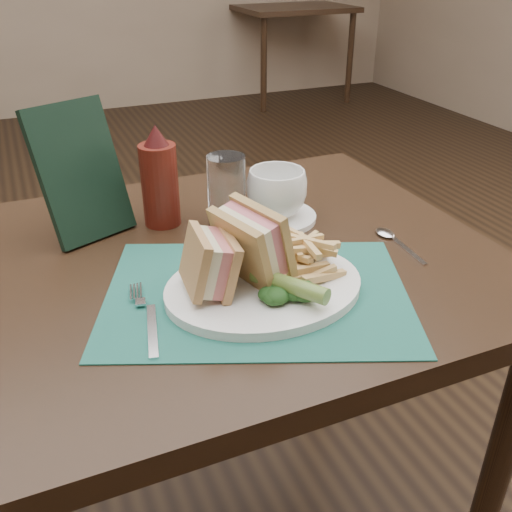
{
  "coord_description": "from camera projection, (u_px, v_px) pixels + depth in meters",
  "views": [
    {
      "loc": [
        -0.28,
        -1.29,
        1.21
      ],
      "look_at": [
        0.01,
        -0.61,
        0.8
      ],
      "focal_mm": 40.0,
      "sensor_mm": 36.0,
      "label": 1
    }
  ],
  "objects": [
    {
      "name": "ketchup_bottle",
      "position": [
        159.0,
        176.0,
        1.02
      ],
      "size": [
        0.08,
        0.08,
        0.19
      ],
      "primitive_type": null,
      "rotation": [
        0.0,
        0.0,
        0.28
      ],
      "color": "#4F150D",
      "rests_on": "table_main"
    },
    {
      "name": "saucer",
      "position": [
        276.0,
        217.0,
        1.07
      ],
      "size": [
        0.17,
        0.17,
        0.01
      ],
      "primitive_type": "cylinder",
      "rotation": [
        0.0,
        0.0,
        0.13
      ],
      "color": "white",
      "rests_on": "table_main"
    },
    {
      "name": "fries_pile",
      "position": [
        298.0,
        250.0,
        0.87
      ],
      "size": [
        0.18,
        0.2,
        0.06
      ],
      "primitive_type": null,
      "color": "tan",
      "rests_on": "plate"
    },
    {
      "name": "floor",
      "position": [
        174.0,
        398.0,
        1.72
      ],
      "size": [
        7.0,
        7.0,
        0.0
      ],
      "primitive_type": "plane",
      "color": "black",
      "rests_on": "ground"
    },
    {
      "name": "plate",
      "position": [
        264.0,
        287.0,
        0.85
      ],
      "size": [
        0.3,
        0.24,
        0.01
      ],
      "primitive_type": null,
      "rotation": [
        0.0,
        0.0,
        0.0
      ],
      "color": "white",
      "rests_on": "placemat"
    },
    {
      "name": "drinking_glass",
      "position": [
        227.0,
        191.0,
        1.03
      ],
      "size": [
        0.08,
        0.08,
        0.13
      ],
      "primitive_type": "cylinder",
      "rotation": [
        0.0,
        0.0,
        0.23
      ],
      "color": "silver",
      "rests_on": "table_main"
    },
    {
      "name": "table_bg_right",
      "position": [
        291.0,
        53.0,
        4.82
      ],
      "size": [
        0.9,
        0.75,
        0.75
      ],
      "primitive_type": null,
      "color": "black",
      "rests_on": "ground"
    },
    {
      "name": "sandwich_half_a",
      "position": [
        195.0,
        265.0,
        0.8
      ],
      "size": [
        0.08,
        0.1,
        0.1
      ],
      "primitive_type": null,
      "rotation": [
        0.0,
        0.24,
        -0.08
      ],
      "color": "tan",
      "rests_on": "plate"
    },
    {
      "name": "kale_garnish",
      "position": [
        286.0,
        290.0,
        0.8
      ],
      "size": [
        0.11,
        0.08,
        0.03
      ],
      "primitive_type": null,
      "color": "#153613",
      "rests_on": "plate"
    },
    {
      "name": "pickle_spear",
      "position": [
        289.0,
        285.0,
        0.8
      ],
      "size": [
        0.08,
        0.12,
        0.03
      ],
      "primitive_type": "cylinder",
      "rotation": [
        1.54,
        0.0,
        0.56
      ],
      "color": "#55732B",
      "rests_on": "plate"
    },
    {
      "name": "wall_back",
      "position": [
        53.0,
        114.0,
        4.54
      ],
      "size": [
        6.0,
        0.0,
        6.0
      ],
      "primitive_type": "plane",
      "rotation": [
        1.57,
        0.0,
        0.0
      ],
      "color": "gray",
      "rests_on": "ground"
    },
    {
      "name": "placemat",
      "position": [
        257.0,
        294.0,
        0.85
      ],
      "size": [
        0.53,
        0.46,
        0.0
      ],
      "primitive_type": "cube",
      "rotation": [
        0.0,
        0.0,
        -0.38
      ],
      "color": "#1B584B",
      "rests_on": "table_main"
    },
    {
      "name": "check_presenter",
      "position": [
        80.0,
        172.0,
        0.97
      ],
      "size": [
        0.17,
        0.14,
        0.23
      ],
      "primitive_type": "cube",
      "rotation": [
        -0.31,
        0.0,
        0.4
      ],
      "color": "black",
      "rests_on": "table_main"
    },
    {
      "name": "spoon",
      "position": [
        400.0,
        243.0,
        0.98
      ],
      "size": [
        0.05,
        0.15,
        0.01
      ],
      "primitive_type": null,
      "rotation": [
        0.0,
        0.0,
        -0.08
      ],
      "color": "silver",
      "rests_on": "table_main"
    },
    {
      "name": "table_main",
      "position": [
        230.0,
        418.0,
        1.14
      ],
      "size": [
        0.9,
        0.75,
        0.75
      ],
      "primitive_type": null,
      "color": "black",
      "rests_on": "ground"
    },
    {
      "name": "coffee_cup",
      "position": [
        277.0,
        193.0,
        1.05
      ],
      "size": [
        0.16,
        0.16,
        0.09
      ],
      "primitive_type": "imported",
      "rotation": [
        0.0,
        0.0,
        0.89
      ],
      "color": "white",
      "rests_on": "saucer"
    },
    {
      "name": "fork",
      "position": [
        147.0,
        316.0,
        0.79
      ],
      "size": [
        0.07,
        0.17,
        0.01
      ],
      "primitive_type": null,
      "rotation": [
        0.0,
        0.0,
        -0.21
      ],
      "color": "silver",
      "rests_on": "placemat"
    },
    {
      "name": "sandwich_half_b",
      "position": [
        241.0,
        248.0,
        0.82
      ],
      "size": [
        0.11,
        0.13,
        0.12
      ],
      "primitive_type": null,
      "rotation": [
        0.0,
        -0.24,
        0.27
      ],
      "color": "tan",
      "rests_on": "plate"
    }
  ]
}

